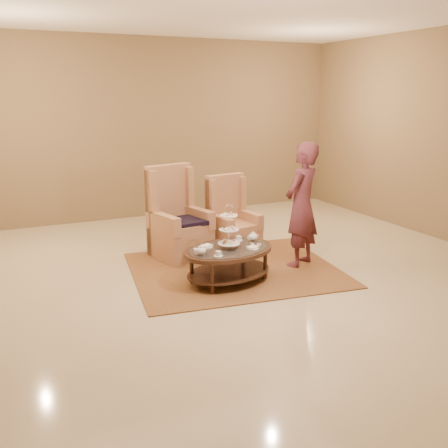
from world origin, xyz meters
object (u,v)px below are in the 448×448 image
tea_table (229,254)px  armchair_left (177,226)px  person (302,205)px  armchair_right (231,227)px

tea_table → armchair_left: (-0.24, 1.34, 0.08)m
tea_table → armchair_left: bearing=87.6°
tea_table → person: 1.34m
tea_table → person: size_ratio=0.80×
tea_table → armchair_right: bearing=50.7°
armchair_right → person: size_ratio=0.68×
armchair_left → tea_table: bearing=-94.1°
armchair_left → armchair_right: armchair_left is taller
person → tea_table: bearing=-20.7°
armchair_right → armchair_left: bearing=161.7°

